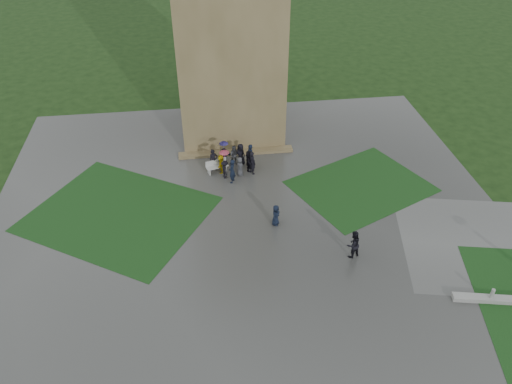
{
  "coord_description": "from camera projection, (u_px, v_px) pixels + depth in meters",
  "views": [
    {
      "loc": [
        -2.71,
        -22.92,
        20.87
      ],
      "look_at": [
        0.71,
        3.68,
        1.2
      ],
      "focal_mm": 35.0,
      "sensor_mm": 36.0,
      "label": 1
    }
  ],
  "objects": [
    {
      "name": "lawn_inset_right",
      "position": [
        361.0,
        186.0,
        35.81
      ],
      "size": [
        11.12,
        10.15,
        0.01
      ],
      "primitive_type": "cube",
      "rotation": [
        0.0,
        0.0,
        0.44
      ],
      "color": "#123312",
      "rests_on": "plaza"
    },
    {
      "name": "visitor_cluster",
      "position": [
        233.0,
        159.0,
        36.87
      ],
      "size": [
        3.52,
        3.21,
        2.49
      ],
      "color": "black",
      "rests_on": "plaza"
    },
    {
      "name": "pedestrian_near",
      "position": [
        353.0,
        244.0,
        29.47
      ],
      "size": [
        1.03,
        0.82,
        1.86
      ],
      "primitive_type": "imported",
      "rotation": [
        0.0,
        0.0,
        3.52
      ],
      "color": "black",
      "rests_on": "plaza"
    },
    {
      "name": "bench",
      "position": [
        217.0,
        166.0,
        37.07
      ],
      "size": [
        1.72,
        0.98,
        0.95
      ],
      "rotation": [
        0.0,
        0.0,
        0.3
      ],
      "color": "#AFAFAA",
      "rests_on": "plaza"
    },
    {
      "name": "plaza",
      "position": [
        249.0,
        223.0,
        32.55
      ],
      "size": [
        34.0,
        34.0,
        0.02
      ],
      "primitive_type": "cube",
      "color": "#363633",
      "rests_on": "ground"
    },
    {
      "name": "pedestrian_mid",
      "position": [
        276.0,
        215.0,
        31.97
      ],
      "size": [
        0.79,
        0.87,
        1.48
      ],
      "primitive_type": "imported",
      "rotation": [
        0.0,
        0.0,
        1.06
      ],
      "color": "black",
      "rests_on": "plaza"
    },
    {
      "name": "lawn_inset_left",
      "position": [
        119.0,
        214.0,
        33.27
      ],
      "size": [
        14.1,
        13.46,
        0.01
      ],
      "primitive_type": "cube",
      "rotation": [
        0.0,
        0.0,
        -0.56
      ],
      "color": "#123312",
      "rests_on": "plaza"
    },
    {
      "name": "ground",
      "position": [
        252.0,
        243.0,
        30.96
      ],
      "size": [
        120.0,
        120.0,
        0.0
      ],
      "primitive_type": "plane",
      "color": "black"
    },
    {
      "name": "tower",
      "position": [
        228.0,
        22.0,
        37.63
      ],
      "size": [
        8.0,
        8.0,
        18.0
      ],
      "primitive_type": "cube",
      "color": "brown",
      "rests_on": "ground"
    },
    {
      "name": "tower_plinth",
      "position": [
        236.0,
        152.0,
        39.36
      ],
      "size": [
        9.0,
        0.8,
        0.22
      ],
      "primitive_type": "cube",
      "color": "brown",
      "rests_on": "plaza"
    }
  ]
}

